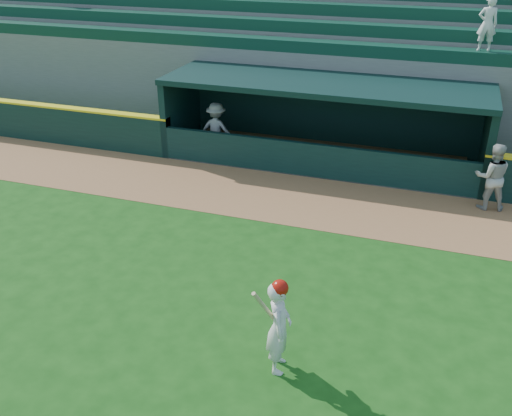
{
  "coord_description": "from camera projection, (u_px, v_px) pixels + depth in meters",
  "views": [
    {
      "loc": [
        3.37,
        -8.25,
        6.51
      ],
      "look_at": [
        0.0,
        1.6,
        1.3
      ],
      "focal_mm": 40.0,
      "sensor_mm": 36.0,
      "label": 1
    }
  ],
  "objects": [
    {
      "name": "batter_at_plate",
      "position": [
        279.0,
        325.0,
        8.95
      ],
      "size": [
        0.57,
        0.79,
        1.7
      ],
      "color": "silver",
      "rests_on": "ground"
    },
    {
      "name": "warning_track",
      "position": [
        296.0,
        199.0,
        15.01
      ],
      "size": [
        40.0,
        3.0,
        0.01
      ],
      "primitive_type": "cube",
      "color": "#8D5E38",
      "rests_on": "ground"
    },
    {
      "name": "stands",
      "position": [
        354.0,
        51.0,
        20.44
      ],
      "size": [
        34.5,
        6.25,
        7.59
      ],
      "color": "slate",
      "rests_on": "ground"
    },
    {
      "name": "dugout",
      "position": [
        325.0,
        116.0,
        17.03
      ],
      "size": [
        9.4,
        2.8,
        2.46
      ],
      "color": "slate",
      "rests_on": "ground"
    },
    {
      "name": "dugout_player_inside",
      "position": [
        217.0,
        130.0,
        17.51
      ],
      "size": [
        1.08,
        0.63,
        1.67
      ],
      "primitive_type": "imported",
      "rotation": [
        0.0,
        0.0,
        3.13
      ],
      "color": "#9D9C98",
      "rests_on": "ground"
    },
    {
      "name": "dugout_player_front",
      "position": [
        492.0,
        177.0,
        14.17
      ],
      "size": [
        0.94,
        0.78,
        1.73
      ],
      "primitive_type": "imported",
      "rotation": [
        0.0,
        0.0,
        3.31
      ],
      "color": "#ACACA7",
      "rests_on": "ground"
    },
    {
      "name": "ground",
      "position": [
        229.0,
        304.0,
        10.87
      ],
      "size": [
        120.0,
        120.0,
        0.0
      ],
      "primitive_type": "plane",
      "color": "#164511",
      "rests_on": "ground"
    }
  ]
}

